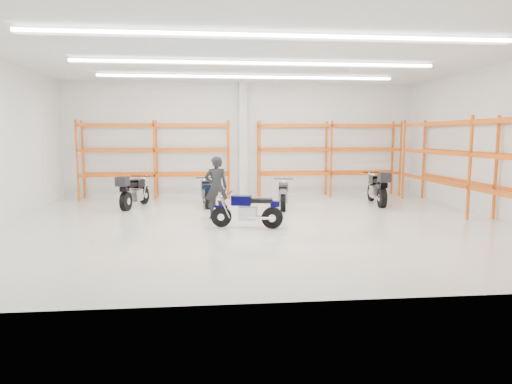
{
  "coord_description": "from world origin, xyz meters",
  "views": [
    {
      "loc": [
        -1.33,
        -12.33,
        2.42
      ],
      "look_at": [
        -0.02,
        0.5,
        0.82
      ],
      "focal_mm": 32.0,
      "sensor_mm": 36.0,
      "label": 1
    }
  ],
  "objects": [
    {
      "name": "motorcycle_back_a",
      "position": [
        -3.9,
        3.11,
        0.54
      ],
      "size": [
        0.93,
        2.18,
        1.13
      ],
      "color": "black",
      "rests_on": "ground"
    },
    {
      "name": "pallet_racking_back_left",
      "position": [
        -3.4,
        5.48,
        1.79
      ],
      "size": [
        5.67,
        0.87,
        3.0
      ],
      "color": "#D75A0F",
      "rests_on": "ground"
    },
    {
      "name": "motorcycle_back_c",
      "position": [
        1.09,
        2.5,
        0.45
      ],
      "size": [
        0.71,
        1.95,
        0.96
      ],
      "color": "black",
      "rests_on": "ground"
    },
    {
      "name": "pallet_racking_side",
      "position": [
        6.48,
        0.0,
        1.81
      ],
      "size": [
        0.87,
        9.07,
        3.0
      ],
      "color": "#D75A0F",
      "rests_on": "ground"
    },
    {
      "name": "motorcycle_main",
      "position": [
        -0.28,
        -0.53,
        0.44
      ],
      "size": [
        1.9,
        0.77,
        0.94
      ],
      "color": "black",
      "rests_on": "ground"
    },
    {
      "name": "motorcycle_back_d",
      "position": [
        4.51,
        2.97,
        0.58
      ],
      "size": [
        0.77,
        2.36,
        1.21
      ],
      "color": "black",
      "rests_on": "ground"
    },
    {
      "name": "room_shell",
      "position": [
        0.0,
        0.03,
        3.28
      ],
      "size": [
        14.02,
        12.02,
        4.51
      ],
      "color": "white",
      "rests_on": "ground"
    },
    {
      "name": "structural_column",
      "position": [
        0.0,
        5.82,
        2.25
      ],
      "size": [
        0.32,
        0.32,
        4.5
      ],
      "primitive_type": "cube",
      "color": "white",
      "rests_on": "ground"
    },
    {
      "name": "motorcycle_back_b",
      "position": [
        -1.46,
        3.31,
        0.45
      ],
      "size": [
        0.64,
        1.94,
        0.95
      ],
      "color": "black",
      "rests_on": "ground"
    },
    {
      "name": "ground",
      "position": [
        0.0,
        0.0,
        0.0
      ],
      "size": [
        14.0,
        14.0,
        0.0
      ],
      "primitive_type": "plane",
      "color": "beige",
      "rests_on": "ground"
    },
    {
      "name": "pallet_racking_back_right",
      "position": [
        3.4,
        5.48,
        1.79
      ],
      "size": [
        5.67,
        0.87,
        3.0
      ],
      "color": "#D75A0F",
      "rests_on": "ground"
    },
    {
      "name": "standing_man",
      "position": [
        -1.15,
        0.92,
        0.92
      ],
      "size": [
        0.71,
        0.5,
        1.84
      ],
      "primitive_type": "imported",
      "rotation": [
        0.0,
        0.0,
        3.23
      ],
      "color": "black",
      "rests_on": "ground"
    }
  ]
}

